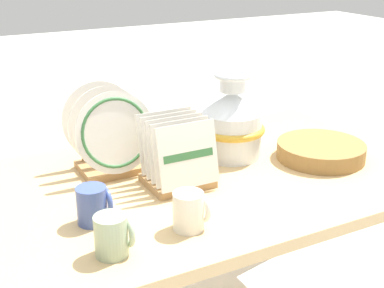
% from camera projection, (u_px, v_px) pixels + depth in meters
% --- Properties ---
extents(display_table, '(1.43, 0.85, 0.64)m').
position_uv_depth(display_table, '(192.00, 198.00, 1.63)').
color(display_table, tan).
rests_on(display_table, ground_plane).
extents(ceramic_vase, '(0.22, 0.22, 0.28)m').
position_uv_depth(ceramic_vase, '(232.00, 122.00, 1.73)').
color(ceramic_vase, silver).
rests_on(ceramic_vase, display_table).
extents(dish_rack_round_plates, '(0.24, 0.20, 0.26)m').
position_uv_depth(dish_rack_round_plates, '(110.00, 139.00, 1.61)').
color(dish_rack_round_plates, tan).
rests_on(dish_rack_round_plates, display_table).
extents(dish_rack_square_plates, '(0.18, 0.18, 0.20)m').
position_uv_depth(dish_rack_square_plates, '(177.00, 160.00, 1.54)').
color(dish_rack_square_plates, tan).
rests_on(dish_rack_square_plates, display_table).
extents(wicker_charger_stack, '(0.28, 0.28, 0.05)m').
position_uv_depth(wicker_charger_stack, '(321.00, 151.00, 1.74)').
color(wicker_charger_stack, olive).
rests_on(wicker_charger_stack, display_table).
extents(mug_sage_glaze, '(0.08, 0.08, 0.10)m').
position_uv_depth(mug_sage_glaze, '(113.00, 235.00, 1.20)').
color(mug_sage_glaze, '#9EB28E').
rests_on(mug_sage_glaze, display_table).
extents(mug_cream_glaze, '(0.08, 0.08, 0.10)m').
position_uv_depth(mug_cream_glaze, '(190.00, 211.00, 1.31)').
color(mug_cream_glaze, silver).
rests_on(mug_cream_glaze, display_table).
extents(mug_cobalt_glaze, '(0.08, 0.08, 0.10)m').
position_uv_depth(mug_cobalt_glaze, '(94.00, 205.00, 1.34)').
color(mug_cobalt_glaze, '#42569E').
rests_on(mug_cobalt_glaze, display_table).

